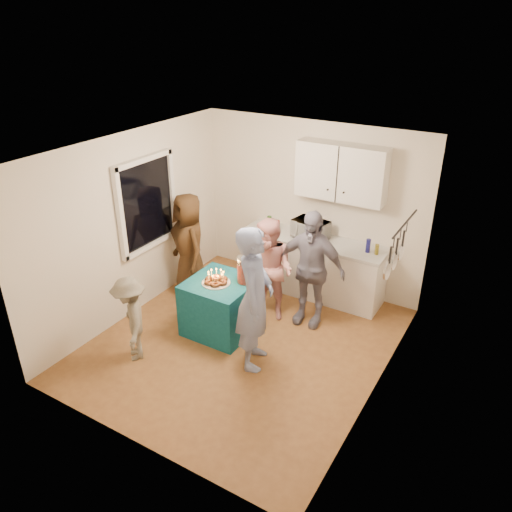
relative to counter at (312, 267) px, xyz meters
The scene contains 19 objects.
floor 1.76m from the counter, 96.71° to the right, with size 4.00×4.00×0.00m, color brown.
ceiling 2.76m from the counter, 96.71° to the right, with size 4.00×4.00×0.00m, color white.
back_wall 0.94m from the counter, 123.69° to the left, with size 3.60×3.60×0.00m, color silver.
left_wall 2.77m from the counter, 139.64° to the right, with size 4.00×4.00×0.00m, color silver.
right_wall 2.49m from the counter, 46.74° to the right, with size 4.00×4.00×0.00m, color silver.
window_night 2.66m from the counter, 144.60° to the right, with size 0.04×1.00×1.20m, color black.
counter is the anchor object (origin of this frame).
countertop 0.46m from the counter, 90.00° to the right, with size 2.24×0.62×0.05m, color beige.
upper_cabinet 1.56m from the counter, 26.57° to the left, with size 1.30×0.30×0.80m, color white.
pot_rack 2.16m from the counter, 33.34° to the right, with size 0.12×1.00×0.60m, color black.
microwave 0.62m from the counter, behind, with size 0.51×0.35×0.28m, color white.
party_table 1.70m from the counter, 111.42° to the right, with size 0.85×0.85×0.76m, color #0E5162.
donut_cake 1.81m from the counter, 111.41° to the right, with size 0.38×0.38×0.18m, color #381C0C, non-canonical shape.
punch_jar 1.53m from the counter, 103.14° to the right, with size 0.22×0.22×0.34m, color #AE210D.
man_birthday 2.01m from the counter, 86.06° to the right, with size 0.67×0.44×1.84m, color #7C8AB4.
woman_back_left 1.91m from the counter, 148.83° to the right, with size 0.80×0.52×1.62m, color brown.
woman_back_center 1.01m from the counter, 103.61° to the right, with size 0.72×0.56×1.49m, color #DA727A.
woman_back_right 0.92m from the counter, 68.04° to the right, with size 0.99×0.41×1.68m, color black.
child_near_left 2.91m from the counter, 115.10° to the right, with size 0.73×0.42×1.13m, color #645C50.
Camera 1 is at (2.94, -4.59, 4.00)m, focal length 35.00 mm.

